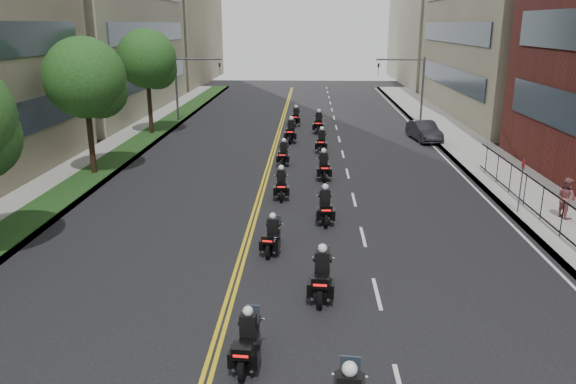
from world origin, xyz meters
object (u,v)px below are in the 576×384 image
(motorcycle_3, at_px, (322,277))
(motorcycle_8, at_px, (284,154))
(pedestrian_b, at_px, (566,198))
(motorcycle_5, at_px, (325,207))
(motorcycle_12, at_px, (296,117))
(motorcycle_2, at_px, (248,343))
(motorcycle_10, at_px, (291,132))
(motorcycle_9, at_px, (322,142))
(motorcycle_4, at_px, (272,237))
(motorcycle_11, at_px, (319,123))
(motorcycle_7, at_px, (324,167))
(parked_sedan, at_px, (424,131))
(motorcycle_6, at_px, (281,185))

(motorcycle_3, height_order, motorcycle_8, motorcycle_3)
(motorcycle_8, distance_m, pedestrian_b, 15.96)
(motorcycle_5, distance_m, motorcycle_12, 24.11)
(motorcycle_2, height_order, motorcycle_10, motorcycle_10)
(motorcycle_3, bearing_deg, motorcycle_12, 97.33)
(motorcycle_9, xyz_separation_m, motorcycle_12, (-1.98, 10.08, 0.01))
(motorcycle_4, relative_size, motorcycle_8, 0.93)
(motorcycle_4, bearing_deg, motorcycle_12, 97.55)
(pedestrian_b, bearing_deg, motorcycle_11, 11.09)
(motorcycle_7, xyz_separation_m, parked_sedan, (7.62, 11.02, 0.03))
(motorcycle_6, relative_size, motorcycle_7, 0.95)
(pedestrian_b, bearing_deg, motorcycle_3, 109.05)
(motorcycle_11, relative_size, parked_sedan, 0.59)
(motorcycle_3, distance_m, motorcycle_5, 7.00)
(motorcycle_7, xyz_separation_m, pedestrian_b, (10.37, -6.43, 0.36))
(motorcycle_6, bearing_deg, motorcycle_8, 88.71)
(motorcycle_4, xyz_separation_m, motorcycle_5, (2.06, 3.42, 0.07))
(motorcycle_3, bearing_deg, motorcycle_2, -112.90)
(motorcycle_8, xyz_separation_m, motorcycle_9, (2.38, 3.72, 0.03))
(motorcycle_8, relative_size, motorcycle_12, 0.94)
(motorcycle_2, distance_m, pedestrian_b, 17.00)
(motorcycle_9, bearing_deg, pedestrian_b, -48.09)
(motorcycle_2, bearing_deg, motorcycle_7, 87.19)
(motorcycle_7, relative_size, motorcycle_9, 1.01)
(motorcycle_3, height_order, motorcycle_11, motorcycle_11)
(motorcycle_8, height_order, motorcycle_12, motorcycle_12)
(motorcycle_12, bearing_deg, motorcycle_8, -87.24)
(motorcycle_7, bearing_deg, motorcycle_5, -93.28)
(motorcycle_6, relative_size, motorcycle_11, 0.88)
(motorcycle_8, relative_size, motorcycle_9, 0.96)
(motorcycle_3, relative_size, pedestrian_b, 1.33)
(motorcycle_6, bearing_deg, parked_sedan, 53.23)
(motorcycle_8, bearing_deg, motorcycle_12, 90.80)
(motorcycle_8, distance_m, motorcycle_10, 6.89)
(motorcycle_3, bearing_deg, motorcycle_10, 98.59)
(motorcycle_7, relative_size, motorcycle_12, 1.00)
(motorcycle_2, bearing_deg, motorcycle_6, 94.01)
(motorcycle_2, xyz_separation_m, motorcycle_8, (-0.07, 20.97, 0.03))
(motorcycle_3, bearing_deg, motorcycle_4, 121.04)
(pedestrian_b, bearing_deg, motorcycle_6, 60.92)
(motorcycle_12, height_order, pedestrian_b, pedestrian_b)
(parked_sedan, bearing_deg, motorcycle_4, -122.99)
(motorcycle_12, bearing_deg, motorcycle_4, -86.00)
(motorcycle_7, xyz_separation_m, motorcycle_12, (-1.96, 16.99, 0.00))
(motorcycle_9, height_order, pedestrian_b, pedestrian_b)
(motorcycle_8, bearing_deg, motorcycle_9, 59.82)
(pedestrian_b, bearing_deg, motorcycle_4, 91.57)
(motorcycle_4, relative_size, motorcycle_6, 0.92)
(motorcycle_5, relative_size, motorcycle_12, 0.98)
(motorcycle_3, relative_size, motorcycle_6, 1.06)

